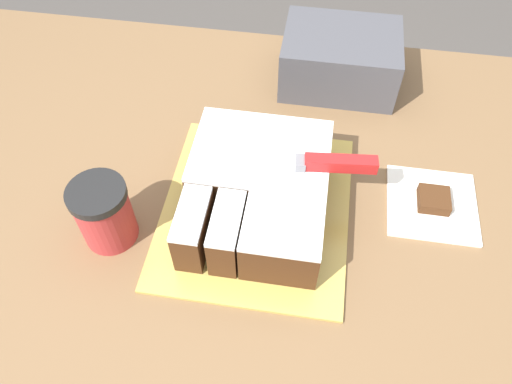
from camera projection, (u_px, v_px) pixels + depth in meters
The scene contains 8 objects.
countertop at pixel (240, 335), 1.18m from camera, with size 1.40×1.10×0.90m.
cake_board at pixel (256, 209), 0.85m from camera, with size 0.31×0.36×0.01m.
cake at pixel (258, 191), 0.81m from camera, with size 0.23×0.28×0.09m.
knife at pixel (321, 163), 0.78m from camera, with size 0.29×0.05×0.02m.
coffee_cup at pixel (104, 213), 0.78m from camera, with size 0.09×0.09×0.12m.
paper_napkin at pixel (432, 204), 0.86m from camera, with size 0.15×0.15×0.01m.
brownie at pixel (434, 200), 0.85m from camera, with size 0.05×0.05×0.02m.
storage_box at pixel (340, 59), 1.01m from camera, with size 0.23×0.18×0.11m.
Camera 1 is at (0.11, -0.44, 1.59)m, focal length 35.00 mm.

